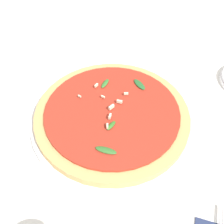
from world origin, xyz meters
TOP-DOWN VIEW (x-y plane):
  - ground_plane at (0.00, 0.00)m, footprint 6.00×6.00m
  - pizza_arugula_main at (0.02, 0.03)m, footprint 0.35×0.35m

SIDE VIEW (x-z plane):
  - ground_plane at x=0.00m, z-range 0.00..0.00m
  - pizza_arugula_main at x=0.02m, z-range -0.01..0.04m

